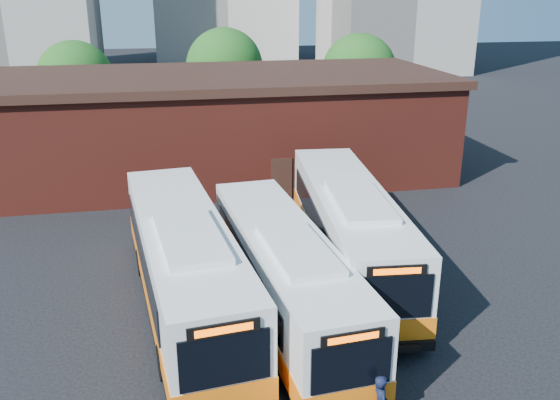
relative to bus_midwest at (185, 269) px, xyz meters
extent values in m
plane|color=black|center=(2.88, -2.31, -1.73)|extent=(220.00, 220.00, 0.00)
cube|color=white|center=(0.00, 0.04, 0.25)|extent=(4.37, 13.66, 3.19)
cube|color=orange|center=(0.00, 0.04, -0.67)|extent=(4.43, 13.73, 0.78)
cube|color=black|center=(0.00, 0.04, -1.23)|extent=(4.42, 13.71, 0.28)
cube|color=black|center=(0.77, -6.66, 0.56)|extent=(2.42, 0.34, 1.51)
cube|color=black|center=(0.77, -6.67, 1.49)|extent=(1.90, 0.28, 0.36)
cube|color=#FF5905|center=(0.77, -6.71, 1.49)|extent=(1.50, 0.20, 0.20)
cube|color=black|center=(-1.50, 0.32, 0.56)|extent=(1.26, 10.41, 1.17)
cube|color=black|center=(1.39, 0.65, 0.56)|extent=(1.26, 10.41, 1.17)
cube|color=white|center=(0.19, -1.63, 1.96)|extent=(2.47, 4.89, 0.25)
cylinder|color=black|center=(-0.85, -3.89, -1.17)|extent=(0.48, 1.15, 1.12)
cylinder|color=black|center=(1.71, -3.59, -1.17)|extent=(0.48, 1.15, 1.12)
cylinder|color=black|center=(-1.70, 3.45, -1.17)|extent=(0.48, 1.15, 1.12)
cylinder|color=black|center=(0.87, 3.74, -1.17)|extent=(0.48, 1.15, 1.12)
cube|color=white|center=(3.46, -1.08, 0.09)|extent=(3.66, 12.53, 2.93)
cube|color=orange|center=(3.46, -1.08, -0.75)|extent=(3.72, 12.58, 0.72)
cube|color=black|center=(3.46, -1.08, -1.27)|extent=(3.71, 12.57, 0.26)
cube|color=black|center=(3.99, -7.26, 0.38)|extent=(2.23, 0.25, 1.39)
cube|color=black|center=(3.99, -7.27, 1.23)|extent=(1.75, 0.21, 0.33)
cube|color=#FF5905|center=(3.99, -7.31, 1.23)|extent=(1.39, 0.14, 0.19)
cube|color=black|center=(2.10, -0.78, 0.38)|extent=(0.87, 9.60, 1.08)
cube|color=black|center=(4.76, -0.55, 0.38)|extent=(0.87, 9.60, 1.08)
cube|color=white|center=(3.59, -2.62, 1.66)|extent=(2.14, 4.46, 0.23)
cylinder|color=black|center=(2.58, -4.66, -1.22)|extent=(0.42, 1.05, 1.03)
cylinder|color=black|center=(4.94, -4.46, -1.22)|extent=(0.42, 1.05, 1.03)
cylinder|color=black|center=(2.00, 2.10, -1.22)|extent=(0.42, 1.05, 1.03)
cylinder|color=black|center=(4.37, 2.30, -1.22)|extent=(0.42, 1.05, 1.03)
cube|color=white|center=(6.91, 2.34, 0.24)|extent=(4.00, 13.52, 3.16)
cube|color=orange|center=(6.91, 2.34, -0.68)|extent=(4.06, 13.58, 0.78)
cube|color=black|center=(6.91, 2.34, -1.23)|extent=(4.05, 13.57, 0.28)
cube|color=black|center=(6.31, -4.33, 0.54)|extent=(2.40, 0.28, 1.50)
cube|color=black|center=(6.31, -4.34, 1.47)|extent=(1.89, 0.23, 0.36)
cube|color=#FF5905|center=(6.31, -4.38, 1.47)|extent=(1.50, 0.15, 0.20)
cube|color=black|center=(6.31, -4.40, -1.23)|extent=(2.83, 0.40, 0.36)
cube|color=black|center=(6.29, -4.65, -1.12)|extent=(1.64, 0.56, 0.07)
cube|color=black|center=(6.27, -4.85, -1.04)|extent=(1.61, 0.19, 0.20)
cube|color=black|center=(5.51, 2.91, 0.54)|extent=(0.97, 10.36, 1.17)
cube|color=black|center=(8.38, 2.65, 0.54)|extent=(0.97, 10.36, 1.17)
cube|color=white|center=(6.76, 0.68, 1.93)|extent=(2.33, 4.82, 0.24)
cylinder|color=black|center=(5.29, -1.31, -1.18)|extent=(0.45, 1.14, 1.11)
cylinder|color=black|center=(7.85, -1.54, -1.18)|extent=(0.45, 1.14, 1.11)
cylinder|color=black|center=(5.94, 5.99, -1.18)|extent=(0.45, 1.14, 1.11)
cylinder|color=black|center=(8.50, 5.76, -1.18)|extent=(0.45, 1.14, 1.11)
cube|color=maroon|center=(2.88, 17.69, 1.27)|extent=(28.00, 12.00, 6.00)
cube|color=black|center=(2.88, 17.69, 4.42)|extent=(28.60, 12.60, 0.50)
cube|color=black|center=(5.88, 11.66, -0.53)|extent=(1.20, 0.08, 2.40)
cylinder|color=#382314|center=(-7.12, 29.69, -0.38)|extent=(0.36, 0.36, 2.70)
sphere|color=#1D4B15|center=(-7.12, 29.69, 2.92)|extent=(6.00, 6.00, 6.00)
cylinder|color=#382314|center=(4.88, 31.69, -0.26)|extent=(0.36, 0.36, 2.95)
sphere|color=#1D4B15|center=(4.88, 31.69, 3.35)|extent=(6.56, 6.56, 6.56)
cylinder|color=#382314|center=(15.88, 28.69, -0.33)|extent=(0.36, 0.36, 2.81)
sphere|color=#1D4B15|center=(15.88, 28.69, 3.10)|extent=(6.24, 6.24, 6.24)
camera|label=1|loc=(-0.32, -19.66, 9.57)|focal=38.00mm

